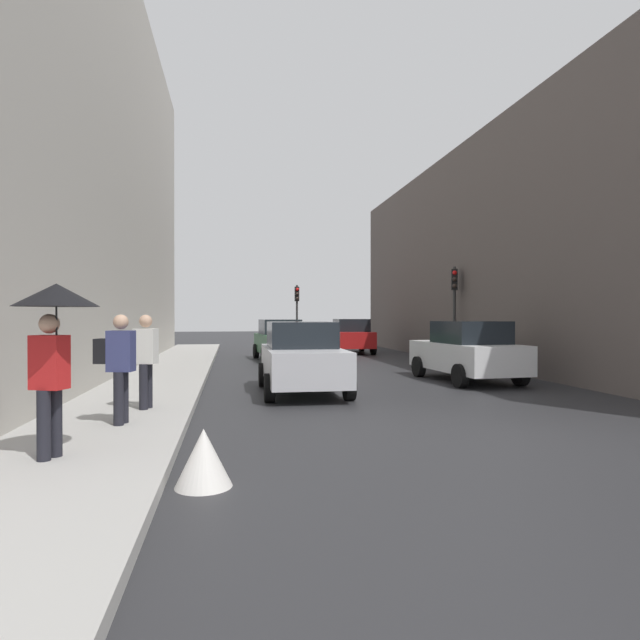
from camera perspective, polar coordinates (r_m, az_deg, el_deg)
The scene contains 13 objects.
ground_plane at distance 9.30m, azimuth 18.08°, elevation -11.41°, with size 120.00×120.00×0.00m, color #28282B.
sidewalk_kerb at distance 14.34m, azimuth -17.49°, elevation -6.91°, with size 2.57×40.00×0.16m, color #A8A5A0.
building_facade_right at distance 25.62m, azimuth 27.08°, elevation 6.03°, with size 12.00×28.45×8.86m, color #5B514C.
traffic_light_mid_street at distance 22.23m, azimuth 14.06°, elevation 2.40°, with size 0.33×0.45×3.89m.
traffic_light_far_median at distance 31.49m, azimuth -2.46°, elevation 1.62°, with size 0.25×0.43×3.73m.
car_white_compact at distance 16.31m, azimuth 15.31°, elevation -3.21°, with size 2.24×4.31×1.76m.
car_green_estate at distance 23.40m, azimuth -4.22°, elevation -2.11°, with size 2.28×4.33×1.76m.
car_silver_hatchback at distance 13.42m, azimuth -1.93°, elevation -3.97°, with size 2.04×4.21×1.76m.
car_red_sedan at distance 27.94m, azimuth 3.25°, elevation -1.70°, with size 2.10×4.24×1.76m.
pedestrian_with_umbrella at distance 7.30m, azimuth -26.34°, elevation -0.12°, with size 1.00×1.00×2.14m.
pedestrian_with_grey_backpack at distance 9.28m, azimuth -20.60°, elevation -4.19°, with size 0.64×0.39×1.77m.
pedestrian_with_black_backpack at distance 10.67m, azimuth -18.20°, elevation -3.59°, with size 0.65×0.43×1.77m.
warning_sign_triangle at distance 6.31m, azimuth -12.23°, elevation -14.07°, with size 0.64×0.64×0.65m, color silver.
Camera 1 is at (-4.20, -8.08, 1.90)m, focal length 30.20 mm.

